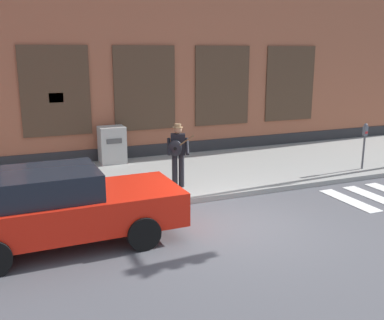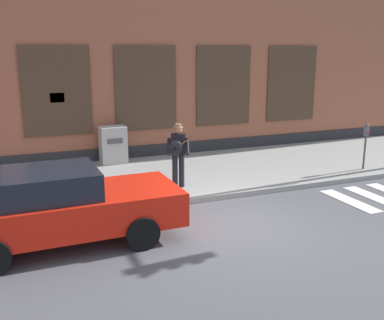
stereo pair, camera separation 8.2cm
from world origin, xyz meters
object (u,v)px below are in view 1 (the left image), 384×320
Objects in this scene: red_car at (61,207)px; utility_box at (112,145)px; busker at (178,152)px; parking_meter at (365,139)px.

red_car reaches higher than utility_box.
busker is 1.44× the size of utility_box.
busker is 1.20× the size of parking_meter.
parking_meter is at bearing 11.42° from red_car.
red_car is at bearing -168.58° from parking_meter.
parking_meter reaches higher than red_car.
utility_box is at bearing 68.02° from red_car.
red_car is 2.68× the size of busker.
red_car is 3.85× the size of utility_box.
red_car is 9.51m from parking_meter.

